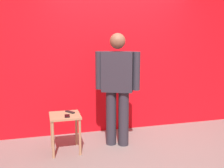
# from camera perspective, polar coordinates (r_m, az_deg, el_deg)

# --- Properties ---
(ground_plane) EXTENTS (12.00, 12.00, 0.00)m
(ground_plane) POSITION_cam_1_polar(r_m,az_deg,el_deg) (3.80, 6.99, -15.75)
(ground_plane) COLOR gray
(back_wall_red) EXTENTS (4.99, 0.12, 2.68)m
(back_wall_red) POSITION_cam_1_polar(r_m,az_deg,el_deg) (4.66, 1.26, 6.25)
(back_wall_red) COLOR red
(back_wall_red) RESTS_ON ground_plane
(standing_person) EXTENTS (0.66, 0.40, 1.71)m
(standing_person) POSITION_cam_1_polar(r_m,az_deg,el_deg) (3.97, 1.18, 0.02)
(standing_person) COLOR #2D2D38
(standing_person) RESTS_ON ground_plane
(side_table) EXTENTS (0.43, 0.43, 0.56)m
(side_table) POSITION_cam_1_polar(r_m,az_deg,el_deg) (3.90, -10.10, -8.01)
(side_table) COLOR tan
(side_table) RESTS_ON ground_plane
(cell_phone) EXTENTS (0.08, 0.15, 0.01)m
(cell_phone) POSITION_cam_1_polar(r_m,az_deg,el_deg) (3.79, -9.65, -6.80)
(cell_phone) COLOR black
(cell_phone) RESTS_ON side_table
(tv_remote) EXTENTS (0.13, 0.16, 0.02)m
(tv_remote) POSITION_cam_1_polar(r_m,az_deg,el_deg) (3.96, -9.04, -5.96)
(tv_remote) COLOR black
(tv_remote) RESTS_ON side_table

